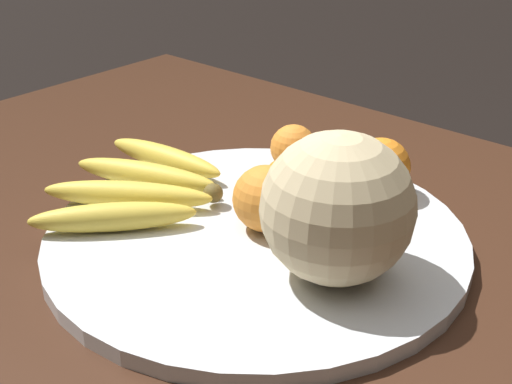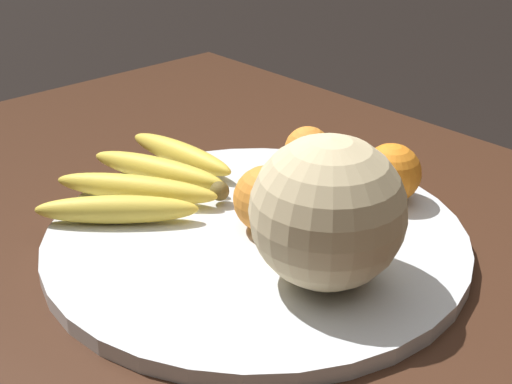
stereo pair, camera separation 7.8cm
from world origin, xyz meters
name	(u,v)px [view 1 (the left image)]	position (x,y,z in m)	size (l,w,h in m)	color
kitchen_table	(282,324)	(0.00, 0.00, 0.65)	(1.38, 0.90, 0.76)	#3D2316
fruit_bowl	(256,238)	(-0.03, -0.01, 0.77)	(0.48, 0.48, 0.02)	silver
melon	(337,208)	(0.09, -0.03, 0.85)	(0.15, 0.15, 0.15)	beige
banana_bunch	(139,185)	(-0.19, -0.04, 0.79)	(0.25, 0.26, 0.03)	brown
orange_front_left	(268,197)	(-0.03, 0.00, 0.81)	(0.08, 0.08, 0.08)	orange
orange_front_right	(287,182)	(-0.05, 0.06, 0.80)	(0.06, 0.06, 0.06)	orange
orange_mid_center	(334,175)	(-0.01, 0.11, 0.81)	(0.06, 0.06, 0.06)	orange
orange_back_left	(381,167)	(0.02, 0.16, 0.81)	(0.07, 0.07, 0.07)	orange
orange_back_right	(293,148)	(-0.10, 0.15, 0.81)	(0.06, 0.06, 0.06)	orange
produce_tag	(311,217)	(0.00, 0.05, 0.78)	(0.07, 0.07, 0.00)	white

